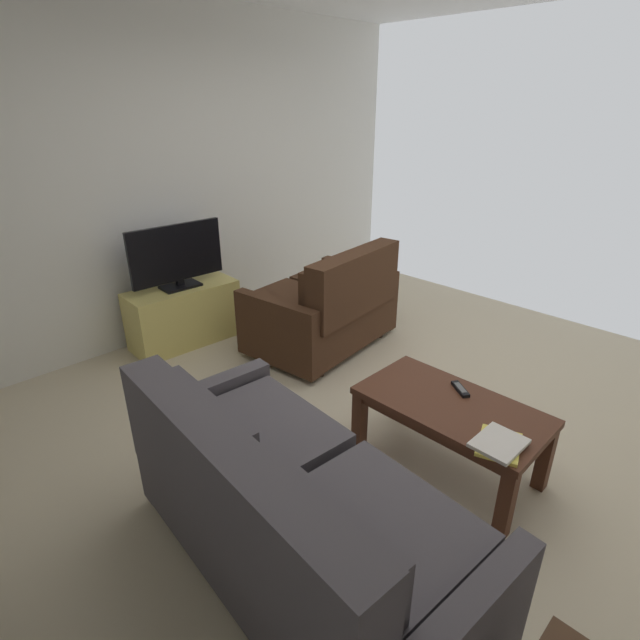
{
  "coord_description": "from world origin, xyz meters",
  "views": [
    {
      "loc": [
        -1.53,
        2.28,
        1.97
      ],
      "look_at": [
        0.18,
        0.57,
        0.88
      ],
      "focal_mm": 27.32,
      "sensor_mm": 36.0,
      "label": 1
    }
  ],
  "objects_px": {
    "loveseat_near": "(327,307)",
    "flat_tv": "(177,256)",
    "tv_remote": "(460,389)",
    "tv_stand": "(184,315)",
    "book_stack": "(499,444)",
    "coffee_table": "(450,414)",
    "sofa_main": "(288,512)"
  },
  "relations": [
    {
      "from": "coffee_table",
      "to": "tv_remote",
      "type": "xyz_separation_m",
      "value": [
        0.04,
        -0.15,
        0.08
      ]
    },
    {
      "from": "tv_stand",
      "to": "flat_tv",
      "type": "relative_size",
      "value": 1.16
    },
    {
      "from": "coffee_table",
      "to": "tv_stand",
      "type": "bearing_deg",
      "value": 4.5
    },
    {
      "from": "loveseat_near",
      "to": "flat_tv",
      "type": "xyz_separation_m",
      "value": [
        0.95,
        0.83,
        0.42
      ]
    },
    {
      "from": "loveseat_near",
      "to": "coffee_table",
      "type": "relative_size",
      "value": 1.31
    },
    {
      "from": "sofa_main",
      "to": "tv_stand",
      "type": "distance_m",
      "value": 2.59
    },
    {
      "from": "sofa_main",
      "to": "tv_remote",
      "type": "xyz_separation_m",
      "value": [
        -0.07,
        -1.27,
        0.07
      ]
    },
    {
      "from": "tv_stand",
      "to": "flat_tv",
      "type": "height_order",
      "value": "flat_tv"
    },
    {
      "from": "coffee_table",
      "to": "book_stack",
      "type": "height_order",
      "value": "book_stack"
    },
    {
      "from": "flat_tv",
      "to": "coffee_table",
      "type": "bearing_deg",
      "value": -175.51
    },
    {
      "from": "sofa_main",
      "to": "book_stack",
      "type": "relative_size",
      "value": 5.84
    },
    {
      "from": "book_stack",
      "to": "tv_remote",
      "type": "xyz_separation_m",
      "value": [
        0.39,
        -0.32,
        -0.01
      ]
    },
    {
      "from": "tv_stand",
      "to": "book_stack",
      "type": "xyz_separation_m",
      "value": [
        -2.88,
        -0.03,
        0.2
      ]
    },
    {
      "from": "sofa_main",
      "to": "tv_remote",
      "type": "relative_size",
      "value": 11.32
    },
    {
      "from": "coffee_table",
      "to": "flat_tv",
      "type": "relative_size",
      "value": 1.25
    },
    {
      "from": "tv_stand",
      "to": "book_stack",
      "type": "height_order",
      "value": "tv_stand"
    },
    {
      "from": "loveseat_near",
      "to": "book_stack",
      "type": "bearing_deg",
      "value": 157.6
    },
    {
      "from": "tv_stand",
      "to": "flat_tv",
      "type": "bearing_deg",
      "value": -130.2
    },
    {
      "from": "tv_stand",
      "to": "flat_tv",
      "type": "xyz_separation_m",
      "value": [
        -0.0,
        -0.0,
        0.54
      ]
    },
    {
      "from": "coffee_table",
      "to": "tv_stand",
      "type": "relative_size",
      "value": 1.07
    },
    {
      "from": "coffee_table",
      "to": "flat_tv",
      "type": "height_order",
      "value": "flat_tv"
    },
    {
      "from": "loveseat_near",
      "to": "flat_tv",
      "type": "height_order",
      "value": "flat_tv"
    },
    {
      "from": "tv_remote",
      "to": "book_stack",
      "type": "bearing_deg",
      "value": 141.08
    },
    {
      "from": "loveseat_near",
      "to": "tv_remote",
      "type": "relative_size",
      "value": 8.47
    },
    {
      "from": "loveseat_near",
      "to": "book_stack",
      "type": "distance_m",
      "value": 2.09
    },
    {
      "from": "loveseat_near",
      "to": "tv_remote",
      "type": "height_order",
      "value": "loveseat_near"
    },
    {
      "from": "tv_stand",
      "to": "loveseat_near",
      "type": "bearing_deg",
      "value": -138.94
    },
    {
      "from": "coffee_table",
      "to": "book_stack",
      "type": "relative_size",
      "value": 3.35
    },
    {
      "from": "book_stack",
      "to": "loveseat_near",
      "type": "bearing_deg",
      "value": -22.4
    },
    {
      "from": "tv_stand",
      "to": "book_stack",
      "type": "relative_size",
      "value": 3.12
    },
    {
      "from": "loveseat_near",
      "to": "flat_tv",
      "type": "relative_size",
      "value": 1.63
    },
    {
      "from": "flat_tv",
      "to": "tv_remote",
      "type": "xyz_separation_m",
      "value": [
        -2.49,
        -0.35,
        -0.35
      ]
    }
  ]
}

